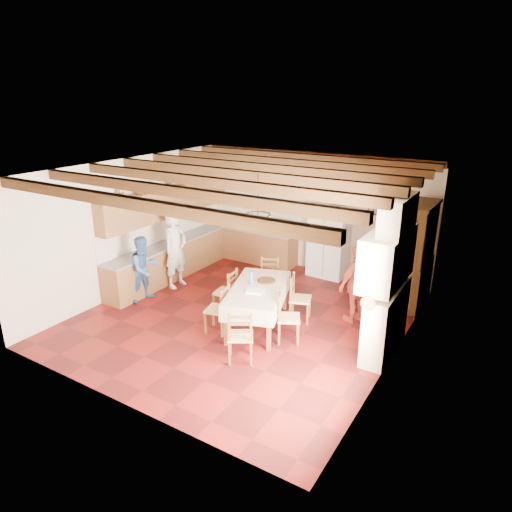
% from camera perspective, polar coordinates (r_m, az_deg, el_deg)
% --- Properties ---
extents(floor, '(6.00, 6.50, 0.02)m').
position_cam_1_polar(floor, '(9.42, -1.49, -7.66)').
color(floor, '#4A1010').
rests_on(floor, ground).
extents(ceiling, '(6.00, 6.50, 0.02)m').
position_cam_1_polar(ceiling, '(8.46, -1.67, 10.81)').
color(ceiling, white).
rests_on(ceiling, ground).
extents(wall_back, '(6.00, 0.02, 3.00)m').
position_cam_1_polar(wall_back, '(11.58, 7.29, 5.49)').
color(wall_back, beige).
rests_on(wall_back, ground).
extents(wall_front, '(6.00, 0.02, 3.00)m').
position_cam_1_polar(wall_front, '(6.55, -17.42, -6.79)').
color(wall_front, beige).
rests_on(wall_front, ground).
extents(wall_left, '(0.02, 6.50, 3.00)m').
position_cam_1_polar(wall_left, '(10.70, -15.25, 3.75)').
color(wall_left, beige).
rests_on(wall_left, ground).
extents(wall_right, '(0.02, 6.50, 3.00)m').
position_cam_1_polar(wall_right, '(7.70, 17.58, -2.72)').
color(wall_right, beige).
rests_on(wall_right, ground).
extents(ceiling_beams, '(6.00, 6.30, 0.16)m').
position_cam_1_polar(ceiling_beams, '(8.48, -1.66, 10.15)').
color(ceiling_beams, '#35210C').
rests_on(ceiling_beams, ground).
extents(lower_cabinets_left, '(0.60, 4.30, 0.86)m').
position_cam_1_polar(lower_cabinets_left, '(11.52, -9.97, -0.30)').
color(lower_cabinets_left, brown).
rests_on(lower_cabinets_left, ground).
extents(lower_cabinets_back, '(2.30, 0.60, 0.86)m').
position_cam_1_polar(lower_cabinets_back, '(12.31, -0.10, 1.33)').
color(lower_cabinets_back, brown).
rests_on(lower_cabinets_back, ground).
extents(countertop_left, '(0.62, 4.30, 0.04)m').
position_cam_1_polar(countertop_left, '(11.38, -10.10, 1.83)').
color(countertop_left, slate).
rests_on(countertop_left, lower_cabinets_left).
extents(countertop_back, '(2.34, 0.62, 0.04)m').
position_cam_1_polar(countertop_back, '(12.18, -0.10, 3.33)').
color(countertop_back, slate).
rests_on(countertop_back, lower_cabinets_back).
extents(backsplash_left, '(0.03, 4.30, 0.60)m').
position_cam_1_polar(backsplash_left, '(11.47, -11.27, 3.57)').
color(backsplash_left, silver).
rests_on(backsplash_left, ground).
extents(backsplash_back, '(2.30, 0.03, 0.60)m').
position_cam_1_polar(backsplash_back, '(12.33, 0.59, 5.08)').
color(backsplash_back, silver).
rests_on(backsplash_back, ground).
extents(upper_cabinets, '(0.35, 4.20, 0.70)m').
position_cam_1_polar(upper_cabinets, '(11.21, -10.88, 6.65)').
color(upper_cabinets, brown).
rests_on(upper_cabinets, ground).
extents(fireplace, '(0.56, 1.60, 2.80)m').
position_cam_1_polar(fireplace, '(7.99, 15.87, -2.52)').
color(fireplace, beige).
rests_on(fireplace, ground).
extents(wall_picture, '(0.34, 0.03, 0.42)m').
position_cam_1_polar(wall_picture, '(10.95, 14.73, 6.05)').
color(wall_picture, '#311B14').
rests_on(wall_picture, ground).
extents(refrigerator, '(0.96, 0.80, 1.84)m').
position_cam_1_polar(refrigerator, '(11.36, 9.27, 2.05)').
color(refrigerator, white).
rests_on(refrigerator, floor).
extents(hutch, '(0.55, 1.24, 2.23)m').
position_cam_1_polar(hutch, '(10.10, 19.43, 0.08)').
color(hutch, '#3B260F').
rests_on(hutch, floor).
extents(dining_table, '(1.52, 2.10, 0.83)m').
position_cam_1_polar(dining_table, '(8.75, 0.23, -4.40)').
color(dining_table, silver).
rests_on(dining_table, floor).
extents(chandelier, '(0.47, 0.47, 0.03)m').
position_cam_1_polar(chandelier, '(8.25, 0.24, 5.19)').
color(chandelier, black).
rests_on(chandelier, ground).
extents(chair_left_near, '(0.48, 0.49, 0.96)m').
position_cam_1_polar(chair_left_near, '(8.70, -4.87, -6.54)').
color(chair_left_near, brown).
rests_on(chair_left_near, floor).
extents(chair_left_far, '(0.45, 0.46, 0.96)m').
position_cam_1_polar(chair_left_far, '(9.41, -3.83, -4.41)').
color(chair_left_far, brown).
rests_on(chair_left_far, floor).
extents(chair_right_near, '(0.55, 0.56, 0.96)m').
position_cam_1_polar(chair_right_near, '(8.38, 4.14, -7.60)').
color(chair_right_near, brown).
rests_on(chair_right_near, floor).
extents(chair_right_far, '(0.52, 0.53, 0.96)m').
position_cam_1_polar(chair_right_far, '(9.13, 5.59, -5.24)').
color(chair_right_far, brown).
rests_on(chair_right_far, floor).
extents(chair_end_near, '(0.57, 0.56, 0.96)m').
position_cam_1_polar(chair_end_near, '(7.79, -1.96, -9.85)').
color(chair_end_near, brown).
rests_on(chair_end_near, floor).
extents(chair_end_far, '(0.55, 0.54, 0.96)m').
position_cam_1_polar(chair_end_far, '(9.93, 1.64, -3.01)').
color(chair_end_far, brown).
rests_on(chair_end_far, floor).
extents(person_man, '(0.45, 0.67, 1.82)m').
position_cam_1_polar(person_man, '(10.69, -10.02, 0.82)').
color(person_man, silver).
rests_on(person_man, floor).
extents(person_woman_blue, '(0.64, 0.78, 1.46)m').
position_cam_1_polar(person_woman_blue, '(10.17, -13.76, -1.54)').
color(person_woman_blue, '#3C68A5').
rests_on(person_woman_blue, floor).
extents(person_woman_red, '(0.74, 1.02, 1.60)m').
position_cam_1_polar(person_woman_red, '(9.14, 12.54, -3.41)').
color(person_woman_red, '#C34231').
rests_on(person_woman_red, floor).
extents(microwave, '(0.66, 0.55, 0.32)m').
position_cam_1_polar(microwave, '(11.74, 3.24, 3.58)').
color(microwave, silver).
rests_on(microwave, countertop_back).
extents(fridge_vase, '(0.34, 0.34, 0.28)m').
position_cam_1_polar(fridge_vase, '(11.05, 9.97, 7.22)').
color(fridge_vase, '#3B260F').
rests_on(fridge_vase, refrigerator).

